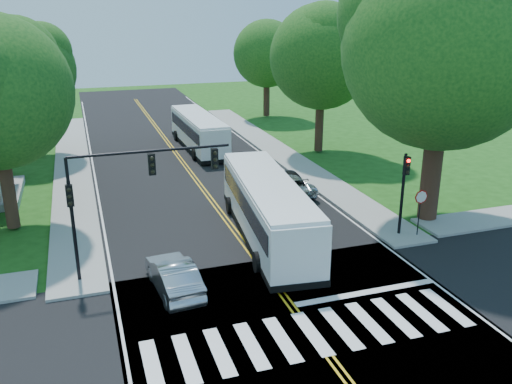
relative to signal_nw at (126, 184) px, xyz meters
name	(u,v)px	position (x,y,z in m)	size (l,w,h in m)	color
ground	(307,327)	(5.86, -6.43, -4.38)	(140.00, 140.00, 0.00)	#1B4812
road	(201,187)	(5.86, 11.57, -4.37)	(14.00, 96.00, 0.01)	black
cross_road	(307,326)	(5.86, -6.43, -4.37)	(60.00, 12.00, 0.01)	black
center_line	(189,171)	(5.86, 15.57, -4.36)	(0.36, 70.00, 0.01)	gold
edge_line_w	(95,179)	(-0.94, 15.57, -4.36)	(0.12, 70.00, 0.01)	silver
edge_line_e	(274,163)	(12.66, 15.57, -4.36)	(0.12, 70.00, 0.01)	silver
crosswalk	(312,333)	(5.86, -6.93, -4.36)	(12.60, 3.00, 0.01)	silver
stop_bar	(366,292)	(9.36, -4.83, -4.36)	(6.60, 0.40, 0.01)	silver
sidewalk_nw	(73,169)	(-2.44, 18.57, -4.30)	(2.60, 40.00, 0.15)	gray
sidewalk_ne	(279,151)	(14.16, 18.57, -4.30)	(2.60, 40.00, 0.15)	gray
tree_ne_big	(445,48)	(16.86, 1.57, 5.24)	(10.80, 10.80, 14.91)	#372116
tree_west_far	(26,70)	(-5.14, 23.57, 2.62)	(7.60, 7.60, 10.67)	#372116
tree_east_mid	(322,57)	(17.36, 17.57, 3.48)	(8.40, 8.40, 11.93)	#372116
tree_east_far	(267,54)	(18.36, 33.57, 2.48)	(7.20, 7.20, 10.34)	#372116
signal_nw	(126,184)	(0.00, 0.00, 0.00)	(7.15, 0.46, 5.66)	black
signal_ne	(404,184)	(14.06, 0.01, -1.41)	(0.30, 0.46, 4.40)	black
stop_sign	(421,202)	(14.86, -0.45, -2.35)	(0.76, 0.08, 2.53)	black
bus_lead	(267,208)	(7.25, 2.04, -2.68)	(3.99, 12.54, 3.19)	white
bus_follow	(199,131)	(8.04, 21.92, -2.82)	(2.95, 11.42, 2.94)	white
hatchback	(174,276)	(1.53, -2.09, -3.63)	(1.56, 4.46, 1.47)	#A8ABAF
suv	(287,185)	(10.88, 8.30, -3.72)	(2.14, 4.64, 1.29)	silver
dark_sedan	(287,179)	(11.31, 9.51, -3.75)	(1.72, 4.24, 1.23)	black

